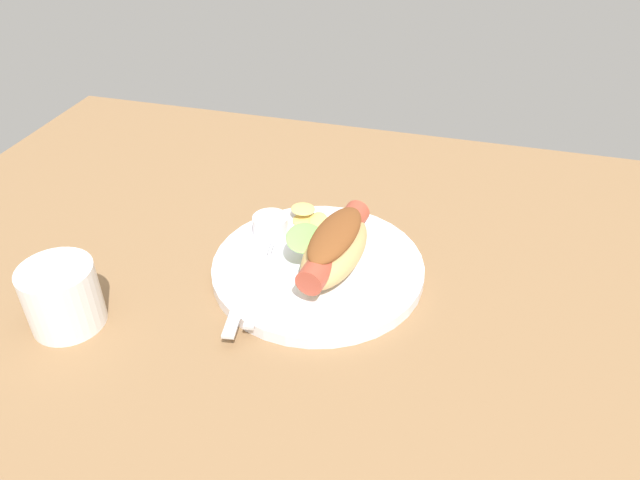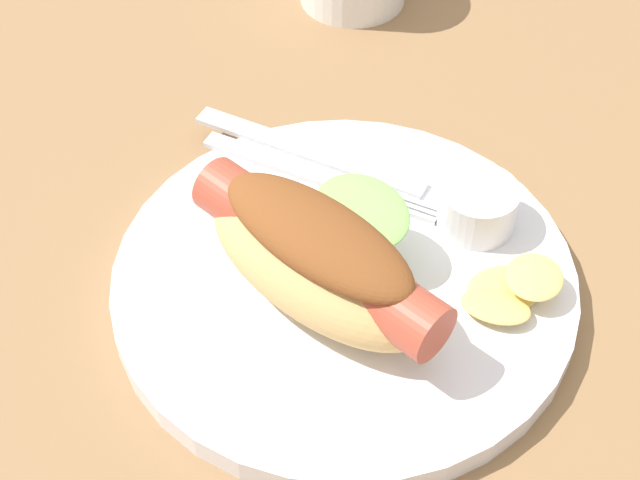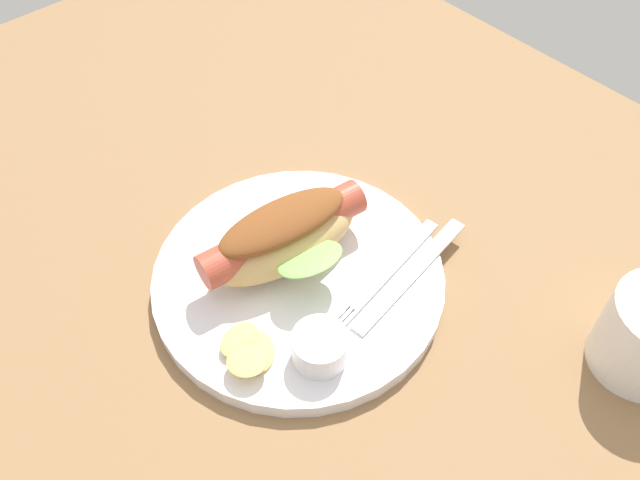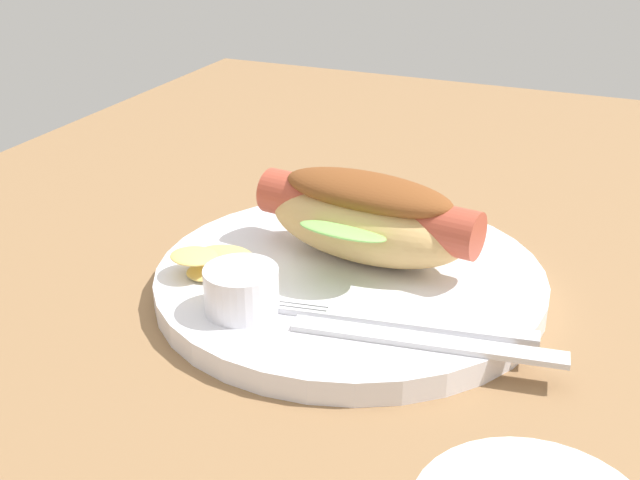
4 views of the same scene
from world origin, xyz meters
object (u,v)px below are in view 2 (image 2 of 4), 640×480
Objects in this scene: plate at (344,282)px; knife at (309,152)px; fork at (314,175)px; chips_pile at (511,291)px; hot_dog at (318,257)px; sauce_ramekin at (478,207)px.

knife is (6.93, 7.45, 0.98)cm from plate.
chips_pile reaches higher than fork.
chips_pile reaches higher than plate.
hot_dog is at bearing -62.31° from fork.
fork is at bearing 134.26° from hot_dog.
fork is (-2.31, 10.10, -1.21)cm from sauce_ramekin.
chips_pile is (3.72, -8.54, 1.49)cm from plate.
chips_pile is at bearing -19.76° from knife.
sauce_ramekin is at bearing 47.72° from chips_pile.
sauce_ramekin is (7.67, -4.19, 2.21)cm from plate.
plate is 4.12× the size of chips_pile.
plate is 10.23cm from knife.
sauce_ramekin reaches higher than plate.
hot_dog is at bearing 123.61° from chips_pile.
knife is (9.08, 7.17, -3.01)cm from hot_dog.
sauce_ramekin is 0.29× the size of knife.
sauce_ramekin is at bearing -28.61° from plate.
fork is 2.47× the size of chips_pile.
hot_dog is at bearing 155.53° from sauce_ramekin.
chips_pile is at bearing 41.00° from hot_dog.
knife is at bearing 135.66° from hot_dog.
chips_pile is at bearing -66.48° from plate.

